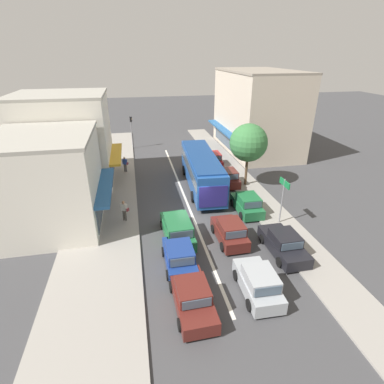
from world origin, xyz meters
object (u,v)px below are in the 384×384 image
object	(u,v)px
hatchback_queue_far_back	(179,257)
hatchback_queue_gap_filler	(258,283)
pedestrian_with_handbag_near	(125,163)
traffic_light_downstreet	(131,127)
directional_road_sign	(284,191)
parked_hatchback_kerb_rear	(213,159)
pedestrian_browsing_midblock	(124,209)
city_bus	(202,168)
parked_sedan_kerb_front	(284,244)
wagon_behind_bus_near	(177,229)
sedan_behind_bus_mid	(192,297)
parked_hatchback_kerb_second	(247,204)
street_tree_right	(249,143)
parked_hatchback_kerb_third	(227,177)
hatchback_adjacent_lane_lead	(230,232)

from	to	relation	value
hatchback_queue_far_back	hatchback_queue_gap_filler	distance (m)	4.79
hatchback_queue_gap_filler	pedestrian_with_handbag_near	xyz separation A→B (m)	(-6.89, 19.31, 0.36)
traffic_light_downstreet	directional_road_sign	xyz separation A→B (m)	(10.36, -21.91, -0.18)
parked_hatchback_kerb_rear	pedestrian_browsing_midblock	xyz separation A→B (m)	(-9.71, -10.80, 0.36)
city_bus	hatchback_queue_far_back	distance (m)	11.87
parked_sedan_kerb_front	pedestrian_with_handbag_near	distance (m)	19.03
wagon_behind_bus_near	parked_hatchback_kerb_rear	size ratio (longest dim) A/B	1.22
sedan_behind_bus_mid	traffic_light_downstreet	distance (m)	28.77
parked_hatchback_kerb_second	traffic_light_downstreet	bearing A→B (deg)	113.51
hatchback_queue_gap_filler	traffic_light_downstreet	distance (m)	29.05
wagon_behind_bus_near	sedan_behind_bus_mid	xyz separation A→B (m)	(-0.22, -6.24, -0.08)
parked_sedan_kerb_front	pedestrian_with_handbag_near	size ratio (longest dim) A/B	2.58
sedan_behind_bus_mid	parked_sedan_kerb_front	world-z (taller)	same
hatchback_queue_gap_filler	parked_hatchback_kerb_second	distance (m)	9.02
parked_sedan_kerb_front	wagon_behind_bus_near	bearing A→B (deg)	155.18
hatchback_queue_far_back	parked_sedan_kerb_front	bearing A→B (deg)	0.33
parked_sedan_kerb_front	parked_hatchback_kerb_rear	bearing A→B (deg)	90.75
traffic_light_downstreet	street_tree_right	world-z (taller)	street_tree_right
pedestrian_with_handbag_near	parked_sedan_kerb_front	bearing A→B (deg)	-58.70
city_bus	pedestrian_browsing_midblock	bearing A→B (deg)	-143.90
street_tree_right	directional_road_sign	bearing A→B (deg)	-90.09
sedan_behind_bus_mid	parked_hatchback_kerb_rear	bearing A→B (deg)	72.32
parked_hatchback_kerb_third	pedestrian_with_handbag_near	bearing A→B (deg)	152.62
parked_sedan_kerb_front	parked_hatchback_kerb_third	world-z (taller)	parked_hatchback_kerb_third
sedan_behind_bus_mid	parked_hatchback_kerb_third	world-z (taller)	parked_hatchback_kerb_third
hatchback_queue_gap_filler	parked_hatchback_kerb_rear	xyz separation A→B (m)	(2.78, 19.77, 0.00)
traffic_light_downstreet	street_tree_right	size ratio (longest dim) A/B	0.71
city_bus	pedestrian_with_handbag_near	xyz separation A→B (m)	(-7.08, 5.16, -0.81)
hatchback_adjacent_lane_lead	parked_hatchback_kerb_second	size ratio (longest dim) A/B	1.00
wagon_behind_bus_near	parked_sedan_kerb_front	bearing A→B (deg)	-24.82
parked_hatchback_kerb_third	directional_road_sign	distance (m)	8.25
parked_sedan_kerb_front	directional_road_sign	xyz separation A→B (m)	(1.43, 3.40, 2.01)
city_bus	directional_road_sign	size ratio (longest dim) A/B	3.05
parked_sedan_kerb_front	pedestrian_browsing_midblock	distance (m)	11.56
parked_hatchback_kerb_rear	directional_road_sign	bearing A→B (deg)	-82.94
parked_hatchback_kerb_second	traffic_light_downstreet	size ratio (longest dim) A/B	0.88
traffic_light_downstreet	pedestrian_browsing_midblock	size ratio (longest dim) A/B	2.58
wagon_behind_bus_near	parked_sedan_kerb_front	world-z (taller)	wagon_behind_bus_near
hatchback_queue_gap_filler	street_tree_right	size ratio (longest dim) A/B	0.63
city_bus	hatchback_adjacent_lane_lead	distance (m)	9.21
hatchback_adjacent_lane_lead	pedestrian_browsing_midblock	size ratio (longest dim) A/B	2.28
sedan_behind_bus_mid	parked_hatchback_kerb_rear	world-z (taller)	parked_hatchback_kerb_rear
wagon_behind_bus_near	hatchback_adjacent_lane_lead	distance (m)	3.57
sedan_behind_bus_mid	traffic_light_downstreet	xyz separation A→B (m)	(-2.33, 28.60, 2.19)
pedestrian_with_handbag_near	pedestrian_browsing_midblock	size ratio (longest dim) A/B	1.00
parked_hatchback_kerb_third	street_tree_right	bearing A→B (deg)	-19.92
sedan_behind_bus_mid	hatchback_queue_gap_filler	distance (m)	3.61
hatchback_queue_far_back	pedestrian_browsing_midblock	bearing A→B (deg)	118.27
hatchback_queue_far_back	traffic_light_downstreet	world-z (taller)	traffic_light_downstreet
sedan_behind_bus_mid	hatchback_adjacent_lane_lead	world-z (taller)	hatchback_adjacent_lane_lead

